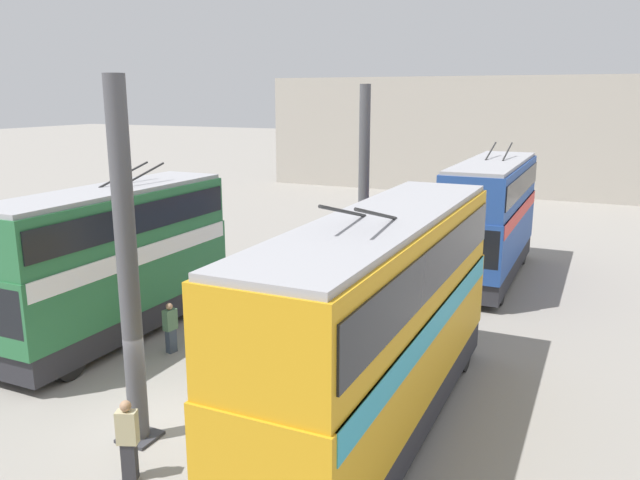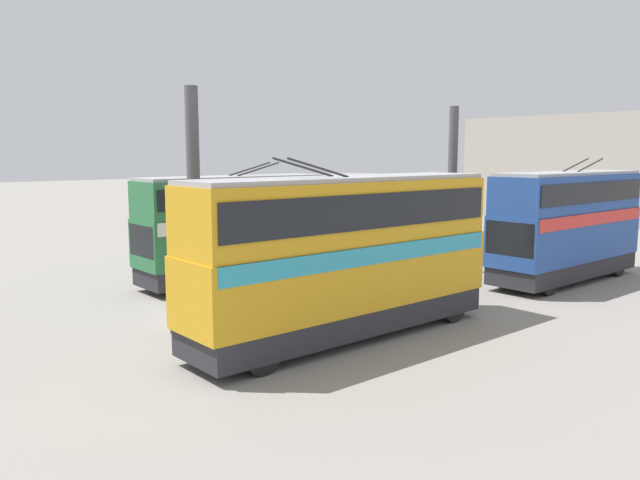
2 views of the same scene
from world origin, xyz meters
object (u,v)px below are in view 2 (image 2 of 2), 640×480
object	(u,v)px
bus_left_far	(567,219)
oil_drum	(434,255)
person_by_right_row	(258,273)
person_aisle_midway	(330,281)
bus_left_near	(346,247)
person_aisle_foreground	(175,306)
bus_right_far	(234,222)

from	to	relation	value
bus_left_far	oil_drum	world-z (taller)	bus_left_far
person_by_right_row	person_aisle_midway	bearing A→B (deg)	23.45
bus_left_near	person_aisle_foreground	bearing A→B (deg)	134.34
bus_right_far	person_by_right_row	bearing A→B (deg)	-99.14
bus_left_far	bus_left_near	bearing A→B (deg)	180.00
person_aisle_midway	person_by_right_row	world-z (taller)	person_aisle_midway
bus_right_far	person_aisle_midway	bearing A→B (deg)	-85.16
bus_left_near	person_by_right_row	world-z (taller)	bus_left_near
bus_left_far	person_by_right_row	size ratio (longest dim) A/B	5.91
bus_right_far	person_aisle_midway	size ratio (longest dim) A/B	5.26
person_by_right_row	oil_drum	xyz separation A→B (m)	(11.39, -0.33, -0.40)
person_aisle_midway	person_by_right_row	bearing A→B (deg)	46.87
person_aisle_foreground	oil_drum	size ratio (longest dim) A/B	2.01
bus_left_far	person_by_right_row	world-z (taller)	bus_left_far
bus_left_near	person_aisle_midway	bearing A→B (deg)	55.22
bus_left_near	person_aisle_foreground	size ratio (longest dim) A/B	6.34
person_aisle_foreground	oil_drum	bearing A→B (deg)	168.30
person_aisle_midway	person_aisle_foreground	bearing A→B (deg)	120.44
oil_drum	bus_right_far	bearing A→B (deg)	165.82
bus_left_far	person_aisle_foreground	world-z (taller)	bus_left_far
bus_left_far	person_aisle_foreground	bearing A→B (deg)	167.25
person_aisle_foreground	person_aisle_midway	world-z (taller)	person_aisle_foreground
person_by_right_row	oil_drum	size ratio (longest dim) A/B	1.81
bus_left_far	person_aisle_midway	world-z (taller)	bus_left_far
person_aisle_midway	oil_drum	bearing A→B (deg)	-39.68
bus_left_near	person_by_right_row	bearing A→B (deg)	77.00
person_aisle_midway	person_by_right_row	size ratio (longest dim) A/B	1.08
person_aisle_midway	oil_drum	distance (m)	11.00
bus_left_near	bus_left_far	xyz separation A→B (m)	(13.91, -0.00, -0.06)
person_aisle_foreground	person_aisle_midway	bearing A→B (deg)	155.84
bus_left_near	person_aisle_foreground	xyz separation A→B (m)	(-3.95, 4.04, -2.03)
bus_right_far	oil_drum	bearing A→B (deg)	-14.18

